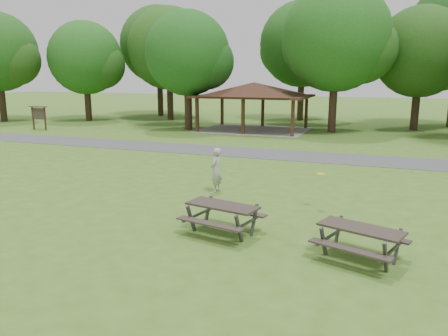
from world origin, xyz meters
The scene contains 15 objects.
ground centered at (0.00, 0.00, 0.00)m, with size 160.00×160.00×0.00m, color #3D661D.
asphalt_path centered at (0.00, 14.00, 0.01)m, with size 120.00×3.20×0.02m, color #454547.
pavilion centered at (-4.00, 24.00, 3.06)m, with size 8.60×7.01×3.76m.
notice_board centered at (-20.00, 18.00, 1.31)m, with size 1.60×0.30×1.88m.
tree_row_b centered at (-20.92, 25.53, 5.67)m, with size 7.14×6.80×9.28m.
tree_row_c centered at (-13.90, 29.03, 6.54)m, with size 8.19×7.80×10.67m.
tree_row_d centered at (-8.92, 22.53, 5.77)m, with size 6.93×6.60×9.27m.
tree_row_e centered at (2.10, 25.03, 6.78)m, with size 8.40×8.00×11.02m.
tree_row_f centered at (8.09, 28.53, 5.84)m, with size 7.35×7.00×9.55m.
tree_deep_a centered at (-16.90, 32.53, 7.13)m, with size 8.40×8.00×11.38m.
tree_deep_b centered at (-1.90, 33.03, 6.89)m, with size 8.40×8.00×11.13m.
picnic_table_middle centered at (1.91, 1.47, 0.64)m, with size 2.29×1.98×0.87m.
picnic_table_far centered at (5.62, 0.97, 0.62)m, with size 2.34×2.10×0.85m.
frisbee_in_flight centered at (4.10, 4.75, 1.18)m, with size 0.37×0.37×0.02m.
frisbee_thrower centered at (0.11, 5.50, 0.85)m, with size 0.62×0.40×1.69m, color #A7A7AA.
Camera 1 is at (6.02, -9.36, 4.38)m, focal length 35.00 mm.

